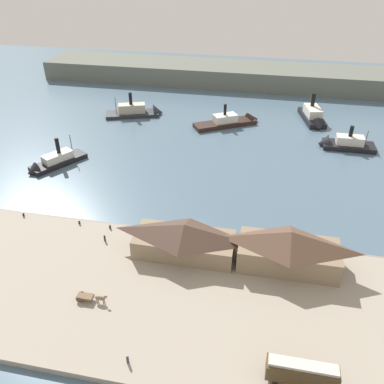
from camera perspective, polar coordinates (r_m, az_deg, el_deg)
name	(u,v)px	position (r m, az deg, el deg)	size (l,w,h in m)	color
ground_plane	(194,228)	(91.86, 0.25, -5.07)	(320.00, 320.00, 0.00)	slate
quay_promenade	(170,297)	(75.51, -3.10, -14.67)	(110.00, 36.00, 1.20)	#9E9384
seawall_edge	(191,235)	(88.76, -0.20, -6.20)	(110.00, 0.80, 1.00)	gray
ferry_shed_east_terminal	(184,239)	(81.06, -1.10, -6.65)	(20.53, 8.92, 7.07)	#847056
ferry_shed_central_terminal	(289,249)	(80.03, 13.63, -7.83)	(19.60, 9.16, 8.18)	#847056
street_tram	(302,372)	(64.41, 15.35, -23.40)	(10.12, 2.82, 4.19)	#4C381E
horse_cart	(91,297)	(75.46, -14.21, -14.28)	(5.75, 1.57, 1.87)	brown
pedestrian_near_west_shed	(105,238)	(87.75, -12.30, -6.42)	(0.40, 0.40, 1.61)	#232328
pedestrian_at_waters_edge	(128,359)	(66.38, -9.14, -22.43)	(0.41, 0.41, 1.66)	#33384C
mooring_post_east	(23,214)	(101.09, -22.84, -2.94)	(0.44, 0.44, 0.90)	black
mooring_post_center_east	(79,222)	(94.27, -15.73, -4.13)	(0.44, 0.44, 0.90)	black
mooring_post_center_west	(110,227)	(91.22, -11.57, -4.85)	(0.44, 0.44, 0.90)	black
ferry_mid_harbor	(233,121)	(144.57, 5.82, 9.98)	(23.51, 17.29, 9.72)	black
ferry_approaching_west	(313,117)	(152.12, 16.87, 10.12)	(9.66, 19.61, 11.24)	black
ferry_near_quay	(341,144)	(135.36, 20.44, 6.46)	(17.14, 6.70, 9.64)	black
ferry_outer_harbor	(140,112)	(153.44, -7.34, 11.25)	(21.95, 13.15, 11.31)	#23282D
ferry_departing_north	(52,163)	(122.44, -19.28, 3.94)	(13.71, 17.84, 9.87)	black
far_headland	(241,75)	(189.41, 7.00, 16.20)	(180.00, 24.00, 8.00)	#60665B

